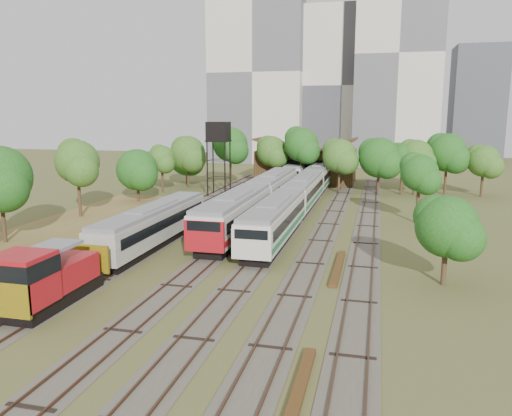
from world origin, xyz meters
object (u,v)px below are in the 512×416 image
(railcar_red_set, at_px, (257,200))
(shunter_locomotive, at_px, (43,279))
(railcar_green_set, at_px, (303,192))
(water_tower, at_px, (218,134))

(railcar_red_set, height_order, shunter_locomotive, railcar_red_set)
(railcar_red_set, distance_m, railcar_green_set, 8.75)
(railcar_green_set, distance_m, shunter_locomotive, 37.46)
(water_tower, bearing_deg, shunter_locomotive, -85.75)
(railcar_green_set, relative_size, water_tower, 5.01)
(railcar_green_set, bearing_deg, shunter_locomotive, -105.48)
(railcar_green_set, distance_m, water_tower, 16.52)
(railcar_red_set, xyz_separation_m, water_tower, (-9.22, 15.00, 6.63))
(railcar_green_set, xyz_separation_m, water_tower, (-13.22, 7.22, 6.78))
(railcar_red_set, xyz_separation_m, railcar_green_set, (4.00, 7.78, -0.14))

